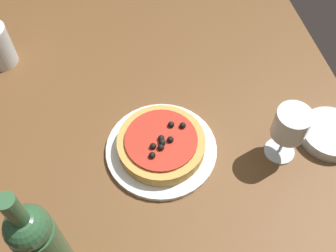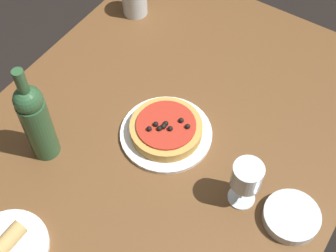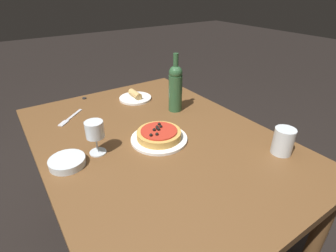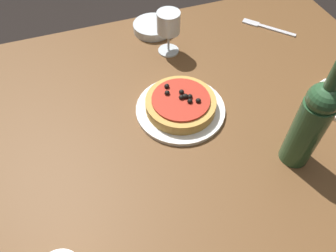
{
  "view_description": "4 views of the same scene",
  "coord_description": "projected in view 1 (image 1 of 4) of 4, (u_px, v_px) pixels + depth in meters",
  "views": [
    {
      "loc": [
        -0.42,
        0.08,
        1.46
      ],
      "look_at": [
        0.06,
        -0.02,
        0.75
      ],
      "focal_mm": 42.0,
      "sensor_mm": 36.0,
      "label": 1
    },
    {
      "loc": [
        -0.56,
        -0.4,
        1.74
      ],
      "look_at": [
        0.01,
        -0.02,
        0.78
      ],
      "focal_mm": 50.0,
      "sensor_mm": 36.0,
      "label": 2
    },
    {
      "loc": [
        0.86,
        -0.51,
        1.31
      ],
      "look_at": [
        0.01,
        0.06,
        0.75
      ],
      "focal_mm": 28.0,
      "sensor_mm": 36.0,
      "label": 3
    },
    {
      "loc": [
        0.26,
        0.56,
        1.39
      ],
      "look_at": [
        0.09,
        0.06,
        0.73
      ],
      "focal_mm": 35.0,
      "sensor_mm": 36.0,
      "label": 4
    }
  ],
  "objects": [
    {
      "name": "dinner_plate",
      "position": [
        161.0,
        149.0,
        0.87
      ],
      "size": [
        0.25,
        0.25,
        0.01
      ],
      "color": "white",
      "rests_on": "dining_table"
    },
    {
      "name": "wine_bottle",
      "position": [
        42.0,
        245.0,
        0.63
      ],
      "size": [
        0.07,
        0.07,
        0.3
      ],
      "color": "#2D5633",
      "rests_on": "dining_table"
    },
    {
      "name": "wine_glass",
      "position": [
        290.0,
        126.0,
        0.79
      ],
      "size": [
        0.07,
        0.07,
        0.14
      ],
      "color": "silver",
      "rests_on": "dining_table"
    },
    {
      "name": "pizza",
      "position": [
        161.0,
        144.0,
        0.85
      ],
      "size": [
        0.19,
        0.19,
        0.05
      ],
      "color": "gold",
      "rests_on": "dinner_plate"
    },
    {
      "name": "dining_table",
      "position": [
        164.0,
        179.0,
        0.93
      ],
      "size": [
        1.32,
        0.96,
        0.71
      ],
      "color": "brown",
      "rests_on": "ground_plane"
    },
    {
      "name": "side_bowl",
      "position": [
        330.0,
        134.0,
        0.89
      ],
      "size": [
        0.13,
        0.13,
        0.03
      ],
      "color": "silver",
      "rests_on": "dining_table"
    }
  ]
}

